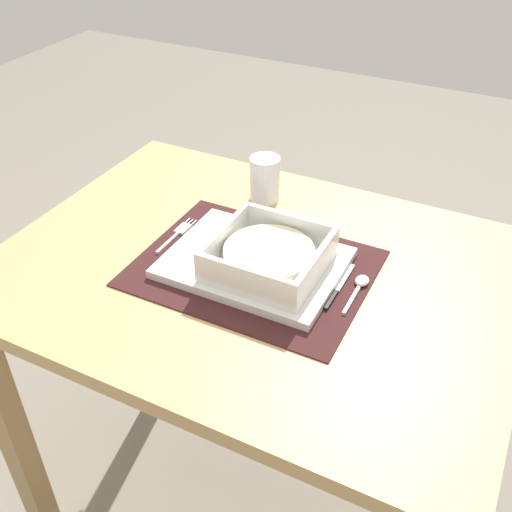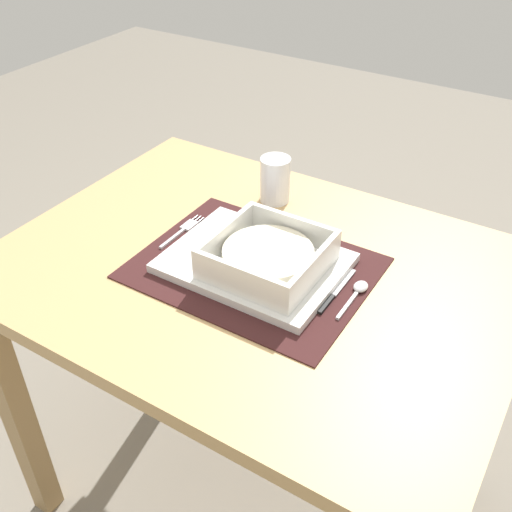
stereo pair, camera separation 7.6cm
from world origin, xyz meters
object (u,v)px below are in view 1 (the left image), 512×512
object	(u,v)px
dining_table	(256,310)
porridge_bowl	(269,257)
drinking_glass	(265,181)
butter_knife	(336,289)
spoon	(360,284)
fork	(179,233)
bread_knife	(321,295)

from	to	relation	value
dining_table	porridge_bowl	distance (m)	0.15
dining_table	drinking_glass	size ratio (longest dim) A/B	9.61
porridge_bowl	drinking_glass	size ratio (longest dim) A/B	1.93
drinking_glass	butter_knife	bearing A→B (deg)	-42.06
dining_table	spoon	world-z (taller)	spoon
spoon	butter_knife	size ratio (longest dim) A/B	0.80
dining_table	spoon	xyz separation A→B (m)	(0.19, 0.02, 0.11)
fork	spoon	bearing A→B (deg)	-3.30
butter_knife	drinking_glass	size ratio (longest dim) A/B	1.39
drinking_glass	bread_knife	bearing A→B (deg)	-47.59
butter_knife	porridge_bowl	bearing A→B (deg)	-178.04
fork	drinking_glass	distance (m)	0.22
dining_table	fork	distance (m)	0.21
dining_table	drinking_glass	xyz separation A→B (m)	(-0.09, 0.22, 0.15)
porridge_bowl	butter_knife	bearing A→B (deg)	5.77
dining_table	butter_knife	xyz separation A→B (m)	(0.16, -0.00, 0.11)
bread_knife	butter_knife	bearing A→B (deg)	60.79
porridge_bowl	drinking_glass	xyz separation A→B (m)	(-0.12, 0.23, 0.00)
fork	drinking_glass	size ratio (longest dim) A/B	1.33
dining_table	fork	world-z (taller)	fork
porridge_bowl	fork	size ratio (longest dim) A/B	1.45
fork	spoon	size ratio (longest dim) A/B	1.19
dining_table	fork	size ratio (longest dim) A/B	7.23
butter_knife	drinking_glass	xyz separation A→B (m)	(-0.25, 0.22, 0.04)
porridge_bowl	fork	distance (m)	0.22
fork	spoon	world-z (taller)	spoon
drinking_glass	fork	bearing A→B (deg)	-114.48
butter_knife	bread_knife	bearing A→B (deg)	-127.50
spoon	bread_knife	size ratio (longest dim) A/B	0.76
dining_table	spoon	size ratio (longest dim) A/B	8.61
spoon	fork	bearing A→B (deg)	176.00
dining_table	drinking_glass	distance (m)	0.28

